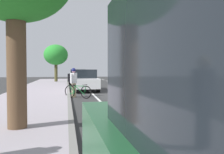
# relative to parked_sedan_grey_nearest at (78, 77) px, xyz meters

# --- Properties ---
(ground) EXTENTS (65.36, 65.36, 0.00)m
(ground) POSITION_rel_parked_sedan_grey_nearest_xyz_m (-1.26, 10.45, -0.75)
(ground) COLOR #313131
(sidewalk) EXTENTS (3.69, 40.85, 0.12)m
(sidewalk) POSITION_rel_parked_sedan_grey_nearest_xyz_m (2.98, 10.45, -0.69)
(sidewalk) COLOR #A398A1
(sidewalk) RESTS_ON ground
(curb_edge) EXTENTS (0.16, 40.85, 0.12)m
(curb_edge) POSITION_rel_parked_sedan_grey_nearest_xyz_m (1.06, 10.45, -0.69)
(curb_edge) COLOR gray
(curb_edge) RESTS_ON ground
(lane_stripe_centre) EXTENTS (0.14, 40.00, 0.01)m
(lane_stripe_centre) POSITION_rel_parked_sedan_grey_nearest_xyz_m (-3.99, 10.03, -0.75)
(lane_stripe_centre) COLOR white
(lane_stripe_centre) RESTS_ON ground
(lane_stripe_bike_edge) EXTENTS (0.12, 40.85, 0.01)m
(lane_stripe_bike_edge) POSITION_rel_parked_sedan_grey_nearest_xyz_m (-0.41, 10.45, -0.75)
(lane_stripe_bike_edge) COLOR white
(lane_stripe_bike_edge) RESTS_ON ground
(parked_sedan_grey_nearest) EXTENTS (1.85, 4.41, 1.52)m
(parked_sedan_grey_nearest) POSITION_rel_parked_sedan_grey_nearest_xyz_m (0.00, 0.00, 0.00)
(parked_sedan_grey_nearest) COLOR slate
(parked_sedan_grey_nearest) RESTS_ON ground
(parked_sedan_white_second) EXTENTS (1.90, 4.43, 1.52)m
(parked_sedan_white_second) POSITION_rel_parked_sedan_grey_nearest_xyz_m (-0.10, 7.81, 0.00)
(parked_sedan_white_second) COLOR white
(parked_sedan_white_second) RESTS_ON ground
(bicycle_at_curb) EXTENTS (1.38, 1.09, 0.74)m
(bicycle_at_curb) POSITION_rel_parked_sedan_grey_nearest_xyz_m (0.59, 12.06, -0.39)
(bicycle_at_curb) COLOR black
(bicycle_at_curb) RESTS_ON ground
(cyclist_with_backpack) EXTENTS (0.52, 0.56, 1.61)m
(cyclist_with_backpack) POSITION_rel_parked_sedan_grey_nearest_xyz_m (0.82, 11.59, 0.22)
(cyclist_with_backpack) COLOR #C6B284
(cyclist_with_backpack) RESTS_ON ground
(street_tree_near_cyclist) EXTENTS (2.71, 2.71, 4.22)m
(street_tree_near_cyclist) POSITION_rel_parked_sedan_grey_nearest_xyz_m (2.36, -2.98, 2.39)
(street_tree_near_cyclist) COLOR brown
(street_tree_near_cyclist) RESTS_ON sidewalk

